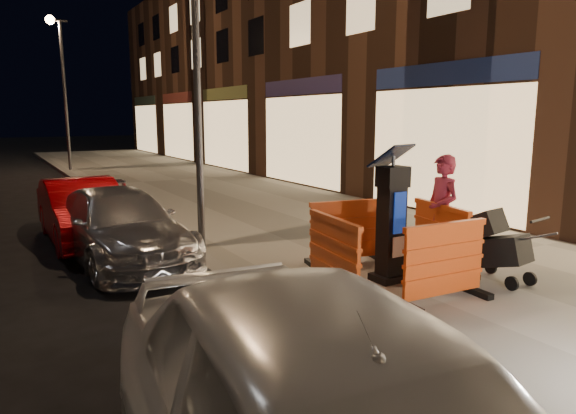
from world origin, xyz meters
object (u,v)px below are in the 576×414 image
man (441,212)px  stroller (501,248)px  parking_kiosk (391,218)px  barrier_kerbside (334,255)px  car_silver (121,260)px  barrier_back (348,232)px  car_red (85,241)px  barrier_bldgside (440,237)px  barrier_front (444,263)px

man → stroller: size_ratio=1.77×
parking_kiosk → barrier_kerbside: size_ratio=1.40×
car_silver → barrier_back: bearing=-46.1°
barrier_kerbside → car_red: (-2.16, 5.16, -0.64)m
barrier_back → barrier_bldgside: same height
barrier_kerbside → car_red: bearing=29.6°
parking_kiosk → barrier_front: parking_kiosk is taller
car_silver → car_red: bearing=95.8°
barrier_kerbside → barrier_front: bearing=-128.2°
barrier_front → man: size_ratio=0.75×
barrier_front → car_red: barrier_front is taller
barrier_bldgside → man: bearing=-38.5°
car_silver → man: size_ratio=2.39×
parking_kiosk → barrier_back: (0.00, 0.95, -0.39)m
car_red → man: (4.18, -5.06, 0.99)m
parking_kiosk → man: 1.07m
parking_kiosk → barrier_back: parking_kiosk is taller
car_silver → stroller: 5.95m
man → barrier_bldgside: bearing=-37.8°
barrier_bldgside → parking_kiosk: bearing=100.8°
barrier_kerbside → car_red: 5.63m
barrier_front → car_red: (-3.11, 6.11, -0.64)m
barrier_kerbside → man: size_ratio=0.75×
parking_kiosk → car_silver: 4.59m
barrier_front → barrier_kerbside: same height
car_silver → parking_kiosk: bearing=-55.2°
car_silver → car_red: (-0.29, 1.68, 0.00)m
barrier_kerbside → car_silver: 4.00m
barrier_front → barrier_back: same height
barrier_front → barrier_bldgside: bearing=48.8°
car_red → barrier_bldgside: bearing=-52.3°
car_red → stroller: stroller is taller
car_silver → stroller: (4.08, -4.28, 0.63)m
barrier_front → barrier_back: size_ratio=1.00×
car_silver → car_red: 1.70m
barrier_kerbside → man: (2.02, 0.10, 0.35)m
parking_kiosk → barrier_kerbside: 1.03m
barrier_kerbside → barrier_bldgside: bearing=-83.2°
barrier_bldgside → car_silver: (-3.77, 3.48, -0.64)m
barrier_back → stroller: bearing=-42.3°
car_red → car_silver: bearing=-80.6°
barrier_front → car_red: bearing=120.8°
barrier_bldgside → car_red: size_ratio=0.35×
parking_kiosk → stroller: size_ratio=1.85×
man → car_silver: bearing=-119.5°
barrier_back → stroller: size_ratio=1.32×
barrier_front → stroller: barrier_front is taller
barrier_bldgside → car_red: bearing=49.1°
barrier_back → barrier_kerbside: size_ratio=1.00×
barrier_back → stroller: barrier_back is taller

